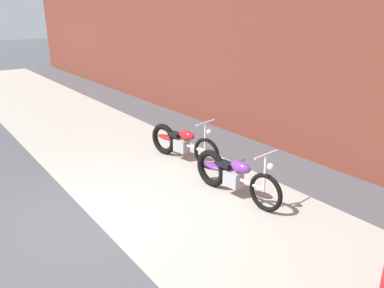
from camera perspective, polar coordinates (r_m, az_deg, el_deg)
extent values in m
plane|color=#47474C|center=(6.47, -13.87, -11.32)|extent=(80.00, 80.00, 0.00)
cube|color=#9E998E|center=(7.21, -0.93, -7.33)|extent=(36.00, 3.50, 0.01)
cube|color=brown|center=(8.89, 18.16, 16.70)|extent=(36.00, 0.50, 5.92)
torus|color=black|center=(8.18, 2.15, -1.39)|extent=(0.68, 0.21, 0.68)
torus|color=black|center=(9.00, -4.20, 0.75)|extent=(0.74, 0.27, 0.73)
cylinder|color=silver|center=(8.57, -1.18, -0.10)|extent=(1.22, 0.30, 0.06)
cube|color=#99999E|center=(8.63, -1.56, -0.23)|extent=(0.36, 0.28, 0.28)
ellipsoid|color=red|center=(8.44, -0.79, 1.32)|extent=(0.47, 0.27, 0.20)
ellipsoid|color=red|center=(8.95, -3.98, 1.04)|extent=(0.47, 0.26, 0.10)
cube|color=black|center=(8.69, -2.53, 1.44)|extent=(0.31, 0.25, 0.08)
cylinder|color=silver|center=(8.09, 1.96, 0.73)|extent=(0.05, 0.05, 0.62)
cylinder|color=silver|center=(7.99, 1.99, 3.18)|extent=(0.15, 0.57, 0.03)
sphere|color=white|center=(7.98, 2.53, 1.80)|extent=(0.11, 0.11, 0.11)
cylinder|color=silver|center=(8.92, -2.01, -0.12)|extent=(0.55, 0.17, 0.06)
torus|color=black|center=(6.61, 10.82, -7.05)|extent=(0.68, 0.14, 0.68)
torus|color=black|center=(7.37, 2.86, -3.59)|extent=(0.74, 0.19, 0.73)
cylinder|color=silver|center=(6.96, 6.62, -5.03)|extent=(1.24, 0.17, 0.06)
cube|color=#99999E|center=(7.02, 6.12, -5.13)|extent=(0.34, 0.25, 0.28)
ellipsoid|color=#6B2D93|center=(6.82, 7.19, -3.40)|extent=(0.46, 0.23, 0.20)
ellipsoid|color=#6B2D93|center=(7.32, 3.14, -3.27)|extent=(0.45, 0.22, 0.10)
cube|color=black|center=(7.06, 4.98, -3.01)|extent=(0.30, 0.22, 0.08)
cylinder|color=silver|center=(6.50, 10.71, -4.49)|extent=(0.05, 0.05, 0.62)
cylinder|color=silver|center=(6.36, 10.91, -1.53)|extent=(0.08, 0.58, 0.03)
sphere|color=white|center=(6.38, 11.52, -3.27)|extent=(0.11, 0.11, 0.11)
cylinder|color=silver|center=(7.31, 5.50, -4.79)|extent=(0.55, 0.11, 0.06)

